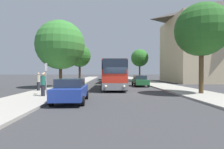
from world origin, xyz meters
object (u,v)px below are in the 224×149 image
object	(u,v)px
bus_rear	(108,73)
pedestrian_waiting_far	(44,81)
bus_front	(114,74)
tree_right_near	(140,58)
parked_car_left_curb	(71,90)
parked_car_right_near	(140,81)
pedestrian_walking_back	(43,84)
tree_right_mid	(201,30)
bus_middle	(111,74)
bus_stop_sign	(46,75)
tree_left_far	(60,45)
pedestrian_waiting_near	(38,81)
tree_left_near	(80,56)

from	to	relation	value
bus_rear	pedestrian_waiting_far	xyz separation A→B (m)	(-7.21, -29.68, -0.78)
bus_front	tree_right_near	distance (m)	23.63
parked_car_left_curb	pedestrian_waiting_far	xyz separation A→B (m)	(-4.33, 7.19, 0.29)
parked_car_right_near	pedestrian_walking_back	bearing A→B (deg)	49.64
tree_right_mid	parked_car_right_near	bearing A→B (deg)	110.28
bus_front	tree_right_near	size ratio (longest dim) A/B	1.34
bus_middle	parked_car_right_near	distance (m)	10.77
bus_stop_sign	bus_rear	bearing A→B (deg)	80.75
parked_car_left_curb	bus_stop_sign	distance (m)	4.04
pedestrian_waiting_far	parked_car_right_near	bearing A→B (deg)	167.97
bus_stop_sign	tree_left_far	bearing A→B (deg)	97.02
tree_left_far	tree_right_mid	size ratio (longest dim) A/B	1.08
bus_middle	pedestrian_walking_back	distance (m)	22.06
bus_stop_sign	tree_left_far	xyz separation A→B (m)	(-1.06, 8.62, 3.85)
tree_left_far	tree_right_mid	xyz separation A→B (m)	(14.62, -7.95, 0.17)
pedestrian_walking_back	tree_right_mid	world-z (taller)	tree_right_mid
bus_front	pedestrian_waiting_near	xyz separation A→B (m)	(-7.99, -3.60, -0.71)
bus_middle	bus_rear	size ratio (longest dim) A/B	1.01
pedestrian_waiting_near	pedestrian_walking_back	distance (m)	4.75
bus_front	parked_car_right_near	world-z (taller)	bus_front
tree_left_near	tree_right_mid	distance (m)	23.17
bus_stop_sign	tree_right_near	distance (m)	32.39
parked_car_left_curb	tree_right_near	world-z (taller)	tree_right_near
parked_car_right_near	parked_car_left_curb	bearing A→B (deg)	62.49
parked_car_left_curb	pedestrian_walking_back	world-z (taller)	pedestrian_walking_back
bus_rear	tree_right_near	world-z (taller)	tree_right_near
tree_right_near	pedestrian_waiting_near	bearing A→B (deg)	-121.03
pedestrian_waiting_far	pedestrian_walking_back	bearing A→B (deg)	68.28
parked_car_right_near	bus_stop_sign	world-z (taller)	bus_stop_sign
pedestrian_waiting_far	tree_left_far	distance (m)	6.30
bus_rear	tree_left_far	distance (m)	26.47
pedestrian_walking_back	pedestrian_waiting_near	bearing A→B (deg)	-14.31
bus_front	parked_car_right_near	xyz separation A→B (m)	(3.95, 3.36, -0.99)
bus_rear	tree_right_mid	world-z (taller)	tree_right_mid
pedestrian_walking_back	tree_left_far	world-z (taller)	tree_left_far
parked_car_right_near	pedestrian_waiting_near	size ratio (longest dim) A/B	2.40
pedestrian_walking_back	tree_right_near	world-z (taller)	tree_right_near
parked_car_right_near	tree_right_mid	bearing A→B (deg)	111.29
bus_front	bus_middle	world-z (taller)	bus_front
bus_rear	pedestrian_waiting_near	distance (m)	31.37
parked_car_left_curb	tree_right_mid	size ratio (longest dim) A/B	0.54
tree_right_near	bus_middle	bearing A→B (deg)	-130.51
bus_stop_sign	pedestrian_walking_back	xyz separation A→B (m)	(0.00, -0.76, -0.72)
tree_left_near	tree_left_far	size ratio (longest dim) A/B	0.83
pedestrian_waiting_near	tree_right_mid	bearing A→B (deg)	78.40
tree_left_near	tree_left_far	bearing A→B (deg)	-94.70
tree_right_mid	bus_stop_sign	bearing A→B (deg)	-177.16
parked_car_left_curb	pedestrian_walking_back	bearing A→B (deg)	139.66
pedestrian_walking_back	parked_car_left_curb	bearing A→B (deg)	-168.43
parked_car_left_curb	tree_left_far	xyz separation A→B (m)	(-3.71, 11.52, 4.83)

